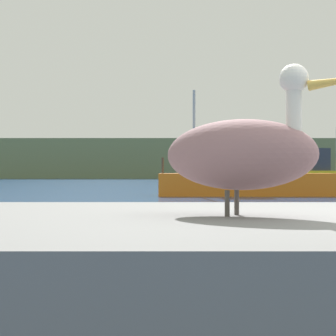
{
  "coord_description": "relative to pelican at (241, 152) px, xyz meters",
  "views": [
    {
      "loc": [
        -1.9,
        -3.72,
        1.09
      ],
      "look_at": [
        -1.86,
        21.86,
        1.21
      ],
      "focal_mm": 59.66,
      "sensor_mm": 36.0,
      "label": 1
    }
  ],
  "objects": [
    {
      "name": "fishing_boat_yellow",
      "position": [
        11.19,
        39.78,
        -0.3
      ],
      "size": [
        5.74,
        3.33,
        4.51
      ],
      "rotation": [
        0.0,
        0.0,
        0.31
      ],
      "color": "yellow",
      "rests_on": "ground"
    },
    {
      "name": "hillside_backdrop",
      "position": [
        1.45,
        77.76,
        1.55
      ],
      "size": [
        140.0,
        11.87,
        5.51
      ],
      "primitive_type": "cube",
      "color": "#6B7A51",
      "rests_on": "ground"
    },
    {
      "name": "pier_dock",
      "position": [
        -0.02,
        0.01,
        -0.8
      ],
      "size": [
        3.99,
        2.96,
        0.82
      ],
      "primitive_type": "cube",
      "color": "slate",
      "rests_on": "ground"
    },
    {
      "name": "fishing_boat_orange",
      "position": [
        2.89,
        21.2,
        -0.48
      ],
      "size": [
        7.74,
        2.6,
        4.65
      ],
      "rotation": [
        0.0,
        0.0,
        3.13
      ],
      "color": "orange",
      "rests_on": "ground"
    },
    {
      "name": "pelican",
      "position": [
        0.0,
        0.0,
        0.0
      ],
      "size": [
        1.28,
        0.85,
        0.89
      ],
      "rotation": [
        0.0,
        0.0,
        -0.49
      ],
      "color": "gray",
      "rests_on": "pier_dock"
    }
  ]
}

